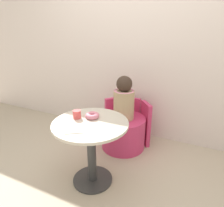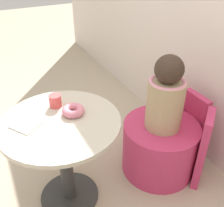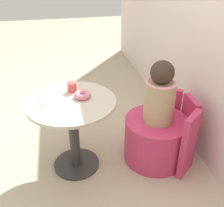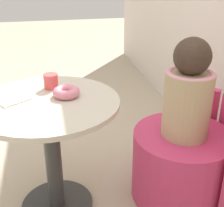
% 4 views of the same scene
% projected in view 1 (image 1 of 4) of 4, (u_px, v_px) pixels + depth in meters
% --- Properties ---
extents(ground_plane, '(12.00, 12.00, 0.00)m').
position_uv_depth(ground_plane, '(97.00, 180.00, 2.02)').
color(ground_plane, '#B7A88E').
extents(back_wall, '(6.00, 0.06, 2.40)m').
position_uv_depth(back_wall, '(138.00, 48.00, 2.54)').
color(back_wall, silver).
rests_on(back_wall, ground_plane).
extents(round_table, '(0.69, 0.69, 0.65)m').
position_uv_depth(round_table, '(91.00, 139.00, 1.85)').
color(round_table, '#333333').
rests_on(round_table, ground_plane).
extents(tub_chair, '(0.54, 0.54, 0.40)m').
position_uv_depth(tub_chair, '(123.00, 132.00, 2.52)').
color(tub_chair, '#C63360').
rests_on(tub_chair, ground_plane).
extents(booth_backrest, '(0.64, 0.24, 0.57)m').
position_uv_depth(booth_backrest, '(130.00, 119.00, 2.68)').
color(booth_backrest, '#C63360').
rests_on(booth_backrest, ground_plane).
extents(child_figure, '(0.25, 0.25, 0.53)m').
position_uv_depth(child_figure, '(124.00, 99.00, 2.36)').
color(child_figure, tan).
rests_on(child_figure, tub_chair).
extents(donut, '(0.13, 0.13, 0.05)m').
position_uv_depth(donut, '(92.00, 116.00, 1.87)').
color(donut, pink).
rests_on(donut, round_table).
extents(cup, '(0.07, 0.07, 0.08)m').
position_uv_depth(cup, '(77.00, 114.00, 1.86)').
color(cup, '#DB4C4C').
rests_on(cup, round_table).
extents(paper_napkin, '(0.20, 0.20, 0.01)m').
position_uv_depth(paper_napkin, '(74.00, 129.00, 1.66)').
color(paper_napkin, silver).
rests_on(paper_napkin, round_table).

